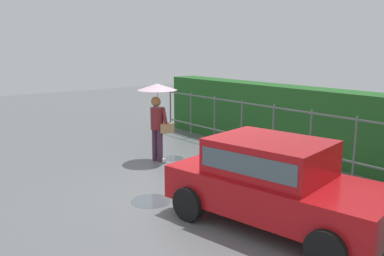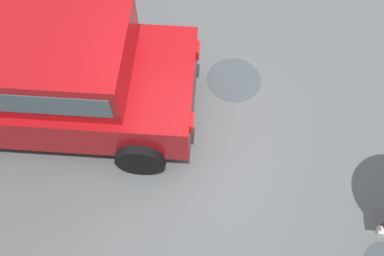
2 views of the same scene
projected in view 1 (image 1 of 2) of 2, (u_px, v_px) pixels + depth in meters
ground_plane at (192, 193)px, 8.50m from camera, size 40.00×40.00×0.00m
car at (274, 179)px, 6.85m from camera, size 3.94×2.36×1.48m
pedestrian at (158, 104)px, 10.60m from camera, size 1.03×1.03×2.05m
fence_section at (291, 133)px, 10.35m from camera, size 10.52×0.05×1.50m
hedge_row at (314, 124)px, 10.93m from camera, size 11.47×0.90×1.90m
puddle_near at (151, 201)px, 8.03m from camera, size 0.80×0.80×0.00m
puddle_far at (173, 158)px, 11.07m from camera, size 0.59×0.59×0.00m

